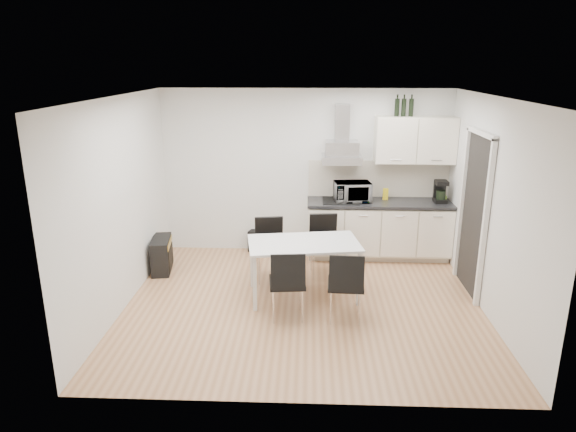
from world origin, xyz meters
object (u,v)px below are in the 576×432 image
Objects in this scene: kitchenette at (382,206)px; dining_table at (304,248)px; chair_far_right at (324,247)px; chair_far_left at (270,250)px; chair_near_left at (287,283)px; chair_near_right at (346,285)px; guitar_amp at (162,255)px; floor_speaker at (256,241)px.

kitchenette is 1.65× the size of dining_table.
kitchenette is 2.86× the size of chair_far_right.
chair_far_right is (0.77, 0.18, 0.00)m from chair_far_left.
chair_near_left is 1.00× the size of chair_near_right.
chair_far_right is 2.40m from guitar_amp.
guitar_amp is (-2.39, 0.07, -0.19)m from chair_far_right.
chair_far_right is (-0.90, -0.79, -0.39)m from kitchenette.
chair_near_left reaches higher than guitar_amp.
chair_far_right is (0.29, 0.69, -0.23)m from dining_table.
guitar_amp is at bearing 155.08° from chair_near_right.
kitchenette is at bearing -144.30° from chair_far_right.
chair_near_left is at bearing -123.58° from kitchenette.
floor_speaker is at bearing -83.22° from chair_far_left.
dining_table reaches higher than guitar_amp.
guitar_amp is at bearing -130.35° from floor_speaker.
chair_far_right is at bearing -25.89° from floor_speaker.
kitchenette reaches higher than chair_near_right.
floor_speaker is at bearing 122.93° from chair_near_right.
dining_table is at bearing 61.64° from chair_far_right.
floor_speaker is (-0.62, 2.24, -0.27)m from chair_near_left.
chair_far_left is at bearing -149.69° from kitchenette.
guitar_amp is at bearing -167.60° from kitchenette.
chair_far_right is at bearing -138.78° from kitchenette.
dining_table is 1.73× the size of chair_near_left.
dining_table is at bearing 132.20° from chair_near_right.
floor_speaker is at bearing -46.65° from chair_far_right.
chair_far_right and chair_near_right have the same top height.
chair_near_left and chair_near_right have the same top height.
chair_far_right is 1.48m from floor_speaker.
kitchenette is at bearing 74.83° from chair_near_right.
floor_speaker is (-0.80, 1.65, -0.50)m from dining_table.
dining_table is at bearing -28.64° from guitar_amp.
chair_far_left is at bearing 8.04° from chair_far_right.
dining_table is 0.78m from chair_far_right.
chair_far_left is (-1.67, -0.98, -0.39)m from kitchenette.
chair_near_right is 1.39× the size of guitar_amp.
chair_near_right is at bearing -7.53° from chair_near_left.
kitchenette is 1.91m from dining_table.
kitchenette is 3.42m from guitar_amp.
dining_table is 1.73× the size of chair_far_right.
dining_table is at bearing -128.86° from kitchenette.
chair_far_left is 1.39× the size of guitar_amp.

